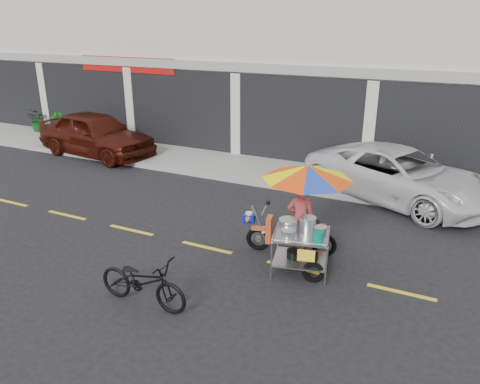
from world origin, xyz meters
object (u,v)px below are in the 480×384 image
at_px(maroon_sedan, 96,134).
at_px(food_vendor_rig, 303,200).
at_px(near_bicycle, 143,281).
at_px(white_pickup, 398,175).

bearing_deg(maroon_sedan, food_vendor_rig, -108.90).
relative_size(maroon_sedan, near_bicycle, 2.67).
distance_m(white_pickup, near_bicycle, 7.67).
height_order(maroon_sedan, near_bicycle, maroon_sedan).
bearing_deg(maroon_sedan, white_pickup, -82.48).
bearing_deg(white_pickup, near_bicycle, 179.70).
xyz_separation_m(maroon_sedan, food_vendor_rig, (9.10, -4.39, 0.59)).
bearing_deg(white_pickup, food_vendor_rig, -170.90).
relative_size(white_pickup, food_vendor_rig, 2.05).
distance_m(maroon_sedan, white_pickup, 10.27).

